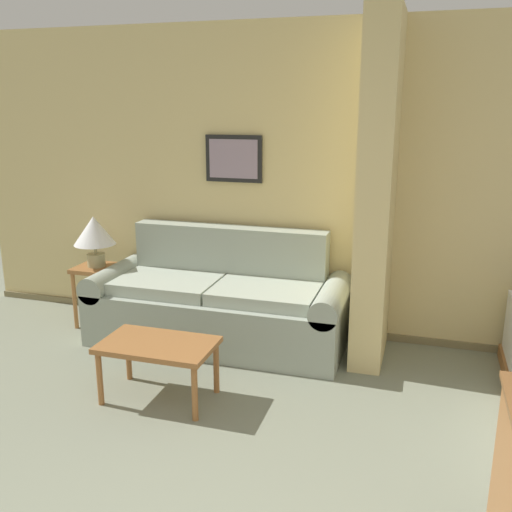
% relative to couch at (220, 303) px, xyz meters
% --- Properties ---
extents(wall_back, '(7.64, 0.16, 2.60)m').
position_rel_couch_xyz_m(wall_back, '(1.27, 0.48, 0.96)').
color(wall_back, '#DBC484').
rests_on(wall_back, ground_plane).
extents(wall_partition_pillar, '(0.24, 0.71, 2.60)m').
position_rel_couch_xyz_m(wall_partition_pillar, '(1.24, 0.06, 0.97)').
color(wall_partition_pillar, '#DBC484').
rests_on(wall_partition_pillar, ground_plane).
extents(couch, '(2.12, 0.84, 0.93)m').
position_rel_couch_xyz_m(couch, '(0.00, 0.00, 0.00)').
color(couch, '#99A393').
rests_on(couch, ground_plane).
extents(coffee_table, '(0.76, 0.46, 0.41)m').
position_rel_couch_xyz_m(coffee_table, '(-0.04, -1.05, 0.03)').
color(coffee_table, '#996033').
rests_on(coffee_table, ground_plane).
extents(side_table, '(0.36, 0.36, 0.55)m').
position_rel_couch_xyz_m(side_table, '(-1.17, 0.02, 0.10)').
color(side_table, '#996033').
rests_on(side_table, ground_plane).
extents(table_lamp, '(0.36, 0.36, 0.45)m').
position_rel_couch_xyz_m(table_lamp, '(-1.17, 0.02, 0.52)').
color(table_lamp, tan).
rests_on(table_lamp, side_table).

